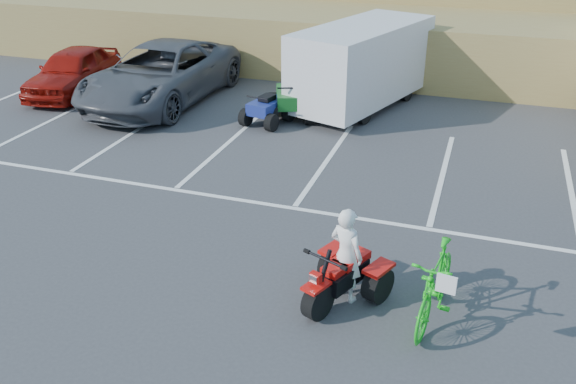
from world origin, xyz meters
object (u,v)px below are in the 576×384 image
(red_trike_atv, at_px, (338,301))
(rider, at_px, (346,255))
(grey_pickup, at_px, (161,74))
(quad_atv_blue, at_px, (268,123))
(green_dirt_bike, at_px, (436,285))
(cargo_trailer, at_px, (362,63))
(red_car, at_px, (73,71))
(quad_atv_green, at_px, (291,118))

(red_trike_atv, height_order, rider, rider)
(grey_pickup, xyz_separation_m, quad_atv_blue, (3.71, -0.85, -0.86))
(green_dirt_bike, height_order, cargo_trailer, cargo_trailer)
(green_dirt_bike, distance_m, grey_pickup, 12.14)
(cargo_trailer, bearing_deg, red_trike_atv, -61.57)
(green_dirt_bike, xyz_separation_m, grey_pickup, (-9.02, 8.12, 0.26))
(quad_atv_blue, bearing_deg, grey_pickup, 178.84)
(green_dirt_bike, xyz_separation_m, cargo_trailer, (-3.21, 9.59, 0.69))
(grey_pickup, relative_size, quad_atv_blue, 4.50)
(grey_pickup, relative_size, red_car, 1.49)
(red_trike_atv, bearing_deg, red_car, 165.55)
(green_dirt_bike, xyz_separation_m, red_car, (-12.09, 8.04, 0.11))
(green_dirt_bike, distance_m, cargo_trailer, 10.13)
(cargo_trailer, distance_m, quad_atv_blue, 3.38)
(quad_atv_green, bearing_deg, red_car, 158.41)
(red_trike_atv, bearing_deg, green_dirt_bike, 24.78)
(rider, relative_size, quad_atv_green, 0.95)
(quad_atv_green, bearing_deg, red_trike_atv, -87.50)
(grey_pickup, bearing_deg, red_car, -176.73)
(grey_pickup, xyz_separation_m, red_car, (-3.07, -0.09, -0.15))
(grey_pickup, relative_size, quad_atv_green, 3.74)
(quad_atv_blue, relative_size, quad_atv_green, 0.83)
(red_trike_atv, relative_size, red_car, 0.37)
(red_trike_atv, xyz_separation_m, rider, (0.06, 0.14, 0.79))
(grey_pickup, bearing_deg, green_dirt_bike, -40.32)
(red_car, bearing_deg, cargo_trailer, 2.51)
(rider, distance_m, red_car, 13.35)
(quad_atv_green, bearing_deg, rider, -86.78)
(red_car, bearing_deg, quad_atv_green, -8.28)
(red_trike_atv, distance_m, cargo_trailer, 9.89)
(green_dirt_bike, relative_size, quad_atv_blue, 1.44)
(red_trike_atv, relative_size, cargo_trailer, 0.28)
(red_trike_atv, xyz_separation_m, green_dirt_bike, (1.43, 0.05, 0.59))
(red_trike_atv, height_order, grey_pickup, grey_pickup)
(red_trike_atv, xyz_separation_m, cargo_trailer, (-1.78, 9.64, 1.29))
(red_car, bearing_deg, grey_pickup, -5.79)
(rider, height_order, green_dirt_bike, rider)
(red_trike_atv, distance_m, green_dirt_bike, 1.55)
(cargo_trailer, distance_m, quad_atv_green, 2.67)
(quad_atv_blue, bearing_deg, cargo_trailer, 59.65)
(grey_pickup, bearing_deg, quad_atv_blue, -11.27)
(grey_pickup, height_order, red_car, grey_pickup)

